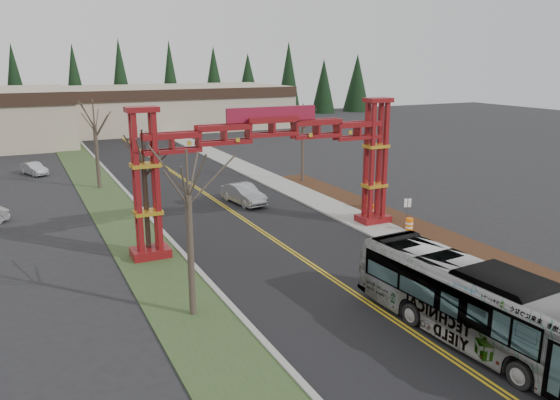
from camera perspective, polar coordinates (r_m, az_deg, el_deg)
ground at (r=22.49m, az=20.16°, el=-17.06°), size 200.00×200.00×0.00m
road at (r=42.08m, az=-4.89°, el=-1.32°), size 12.00×110.00×0.02m
lane_line_left at (r=42.04m, az=-5.04°, el=-1.31°), size 0.12×100.00×0.01m
lane_line_right at (r=42.12m, az=-4.73°, el=-1.28°), size 0.12×100.00×0.01m
curb_right at (r=44.56m, az=2.49°, el=-0.29°), size 0.30×110.00×0.15m
sidewalk_right at (r=45.25m, az=4.11°, el=-0.08°), size 2.60×110.00×0.14m
landscape_strip at (r=35.51m, az=20.13°, el=-5.12°), size 2.60×50.00×0.12m
grass_median at (r=40.02m, az=-15.62°, el=-2.60°), size 4.00×110.00×0.08m
curb_left at (r=40.36m, az=-13.05°, el=-2.24°), size 0.30×110.00×0.15m
gateway_arch at (r=34.49m, az=-0.84°, el=5.39°), size 18.20×1.60×8.90m
retail_building_east at (r=96.27m, az=-11.40°, el=9.50°), size 38.00×20.30×7.00m
conifer_treeline at (r=105.96m, az=-18.40°, el=11.10°), size 116.10×5.60×13.00m
transit_bus at (r=24.21m, az=19.81°, el=-10.20°), size 3.59×12.22×3.36m
silver_sedan at (r=44.44m, az=-3.82°, el=0.62°), size 2.42×5.08×1.61m
parked_car_far_a at (r=61.00m, az=-24.33°, el=3.00°), size 2.73×4.03×1.26m
bare_tree_median_near at (r=24.07m, az=-9.59°, el=0.40°), size 3.04×3.04×7.71m
bare_tree_median_mid at (r=32.39m, az=-14.07°, el=3.65°), size 2.96×2.96×7.58m
bare_tree_median_far at (r=51.54m, az=-18.82°, el=7.43°), size 3.45×3.45×8.09m
bare_tree_right_far at (r=51.75m, az=2.41°, el=7.83°), size 2.96×2.96×7.43m
street_sign at (r=38.46m, az=13.17°, el=-0.75°), size 0.48×0.20×2.20m
barrel_south at (r=38.26m, az=13.35°, el=-2.56°), size 0.52×0.52×0.96m
barrel_mid at (r=40.86m, az=9.55°, el=-1.21°), size 0.56×0.56×1.04m
barrel_north at (r=43.42m, az=8.99°, el=-0.25°), size 0.56×0.56×1.04m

